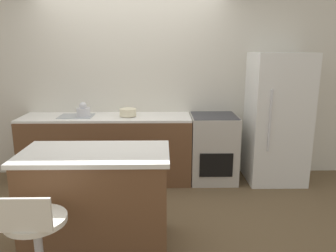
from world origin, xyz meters
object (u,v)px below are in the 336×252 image
object	(u,v)px
stool_chair	(37,243)
refrigerator	(277,119)
kettle	(83,111)
oven_range	(213,148)
mixing_bowl	(128,112)

from	to	relation	value
stool_chair	refrigerator	bearing A→B (deg)	42.02
kettle	oven_range	bearing A→B (deg)	0.68
oven_range	kettle	size ratio (longest dim) A/B	4.84
refrigerator	mixing_bowl	world-z (taller)	refrigerator
refrigerator	stool_chair	size ratio (longest dim) A/B	2.00
oven_range	mixing_bowl	xyz separation A→B (m)	(-1.15, -0.02, 0.50)
kettle	mixing_bowl	bearing A→B (deg)	-0.00
stool_chair	kettle	world-z (taller)	kettle
stool_chair	oven_range	bearing A→B (deg)	54.34
refrigerator	kettle	size ratio (longest dim) A/B	9.21
oven_range	stool_chair	bearing A→B (deg)	-125.66
oven_range	mixing_bowl	size ratio (longest dim) A/B	4.11
mixing_bowl	refrigerator	bearing A→B (deg)	-0.03
refrigerator	stool_chair	world-z (taller)	refrigerator
stool_chair	kettle	distance (m)	2.25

